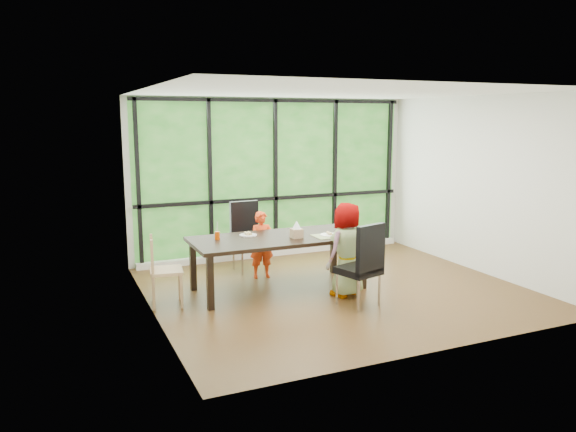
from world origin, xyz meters
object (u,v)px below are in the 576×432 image
object	(u,v)px
plate_near	(329,235)
white_mug	(347,226)
dining_table	(279,263)
child_older	(345,250)
plate_far	(248,235)
chair_interior_leather	(359,264)
orange_cup	(217,235)
chair_end_beech	(166,271)
tissue_box	(297,233)
green_cup	(351,232)
chair_window_leather	(249,237)
child_toddler	(262,245)

from	to	relation	value
plate_near	white_mug	size ratio (longest dim) A/B	2.68
dining_table	child_older	distance (m)	0.96
white_mug	plate_far	bearing A→B (deg)	172.73
chair_interior_leather	plate_near	size ratio (longest dim) A/B	4.20
dining_table	orange_cup	world-z (taller)	orange_cup
dining_table	white_mug	xyz separation A→B (m)	(1.11, 0.05, 0.42)
child_older	orange_cup	bearing A→B (deg)	-45.73
dining_table	orange_cup	xyz separation A→B (m)	(-0.82, 0.18, 0.43)
chair_end_beech	tissue_box	bearing A→B (deg)	-85.07
child_older	plate_far	xyz separation A→B (m)	(-1.07, 0.84, 0.13)
plate_far	green_cup	world-z (taller)	green_cup
chair_end_beech	child_older	xyz separation A→B (m)	(2.27, -0.57, 0.18)
chair_window_leather	white_mug	size ratio (longest dim) A/B	11.24
chair_window_leather	orange_cup	bearing A→B (deg)	-133.40
child_toddler	tissue_box	world-z (taller)	child_toddler
dining_table	chair_window_leather	size ratio (longest dim) A/B	2.22
dining_table	chair_window_leather	world-z (taller)	chair_window_leather
chair_interior_leather	plate_far	world-z (taller)	chair_interior_leather
plate_far	chair_window_leather	bearing A→B (deg)	69.76
plate_far	tissue_box	size ratio (longest dim) A/B	1.68
dining_table	white_mug	bearing A→B (deg)	2.61
green_cup	child_older	bearing A→B (deg)	-131.57
child_toddler	plate_far	bearing A→B (deg)	-124.83
child_older	white_mug	bearing A→B (deg)	-140.53
green_cup	tissue_box	distance (m)	0.77
child_toddler	plate_far	xyz separation A→B (m)	(-0.36, -0.41, 0.26)
dining_table	orange_cup	distance (m)	0.94
tissue_box	white_mug	bearing A→B (deg)	12.79
chair_window_leather	child_toddler	bearing A→B (deg)	-83.98
chair_window_leather	plate_near	xyz separation A→B (m)	(0.74, -1.26, 0.22)
plate_far	child_toddler	bearing A→B (deg)	48.55
dining_table	tissue_box	distance (m)	0.51
plate_near	dining_table	bearing A→B (deg)	162.89
dining_table	chair_window_leather	distance (m)	1.06
chair_end_beech	chair_window_leather	bearing A→B (deg)	-45.28
chair_interior_leather	tissue_box	world-z (taller)	chair_interior_leather
tissue_box	child_toddler	bearing A→B (deg)	104.31
plate_near	green_cup	distance (m)	0.30
chair_interior_leather	child_toddler	distance (m)	1.80
orange_cup	tissue_box	bearing A→B (deg)	-18.03
green_cup	plate_near	bearing A→B (deg)	156.81
dining_table	green_cup	bearing A→B (deg)	-18.90
dining_table	child_toddler	bearing A→B (deg)	90.00
child_toddler	white_mug	xyz separation A→B (m)	(1.11, -0.59, 0.30)
child_toddler	dining_table	bearing A→B (deg)	-83.39
orange_cup	dining_table	bearing A→B (deg)	-12.21
chair_window_leather	child_older	world-z (taller)	child_older
chair_window_leather	tissue_box	distance (m)	1.26
child_older	white_mug	xyz separation A→B (m)	(0.40, 0.65, 0.17)
child_toddler	green_cup	distance (m)	1.39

